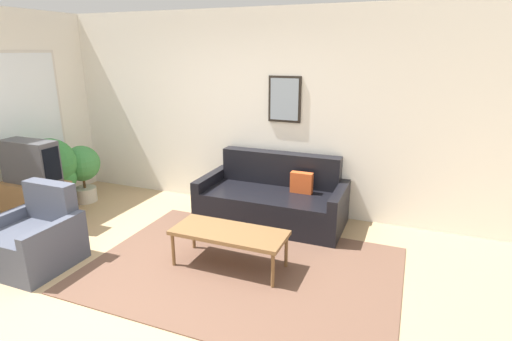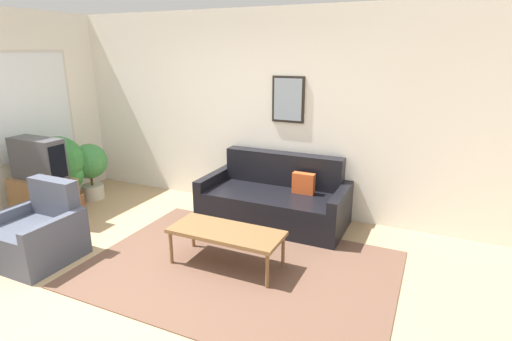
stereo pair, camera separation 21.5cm
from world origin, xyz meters
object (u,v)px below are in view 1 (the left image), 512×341
Objects in this scene: coffee_table at (229,234)px; potted_plant_tall at (51,165)px; armchair at (35,240)px; tv at (30,162)px; couch at (273,200)px.

potted_plant_tall is (-2.87, 0.44, 0.31)m from coffee_table.
potted_plant_tall is at bearing 151.32° from armchair.
coffee_table is at bearing -8.68° from potted_plant_tall.
coffee_table is 2.76m from tv.
tv reaches higher than potted_plant_tall.
couch is at bearing 88.99° from coffee_table.
coffee_table is 1.42× the size of armchair.
tv is (-2.74, -1.25, 0.55)m from couch.
couch reaches higher than armchair.
tv is at bearing -155.54° from couch.
tv reaches higher than armchair.
couch is 1.79× the size of potted_plant_tall.
armchair reaches higher than coffee_table.
couch is 1.28m from coffee_table.
potted_plant_tall is (-0.97, 1.14, 0.40)m from armchair.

